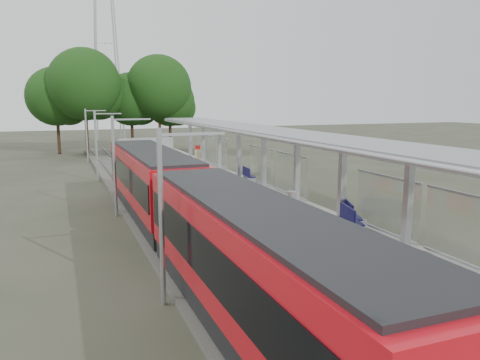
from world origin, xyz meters
name	(u,v)px	position (x,y,z in m)	size (l,w,h in m)	color
trackbed	(146,207)	(-4.50, 20.00, 0.12)	(3.00, 70.00, 0.24)	#59544C
platform	(220,195)	(0.00, 20.00, 0.50)	(6.00, 50.00, 1.00)	gray
tactile_strip	(179,190)	(-2.55, 20.00, 1.01)	(0.60, 50.00, 0.02)	gold
end_fence	(146,143)	(0.00, 44.95, 1.60)	(6.00, 0.10, 1.20)	#9EA0A5
train	(186,207)	(-4.50, 11.03, 2.05)	(2.74, 27.60, 3.62)	black
canopy	(271,138)	(1.61, 16.19, 4.20)	(3.27, 38.00, 3.66)	#9EA0A5
pylon	(104,18)	(-1.00, 73.00, 19.00)	(8.00, 4.00, 38.00)	#9EA0A5
tree_cluster	(119,92)	(-1.99, 51.00, 7.23)	(19.60, 9.74, 12.08)	#382316
catenary_masts	(116,163)	(-6.22, 19.00, 2.91)	(2.08, 48.16, 5.40)	#9EA0A5
bench_near	(350,219)	(1.54, 8.69, 1.58)	(0.87, 1.67, 1.09)	#0F0D44
bench_mid	(351,213)	(2.10, 9.43, 1.57)	(1.06, 1.64, 1.08)	#0F0D44
bench_far	(248,174)	(2.17, 20.84, 1.52)	(0.57, 1.49, 0.99)	#0F0D44
info_pillar_far	(198,161)	(0.47, 26.35, 1.85)	(0.44, 0.44, 1.95)	beige
litter_bin	(291,200)	(1.30, 13.19, 1.44)	(0.43, 0.43, 0.87)	#9EA0A5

